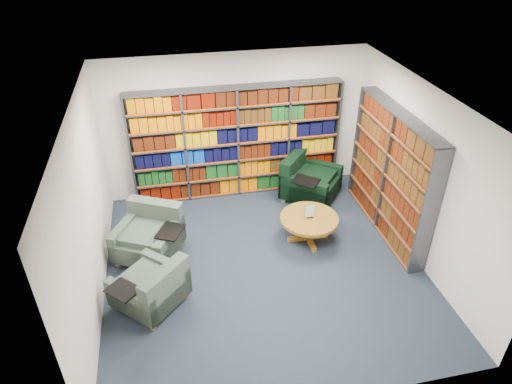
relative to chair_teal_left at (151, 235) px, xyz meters
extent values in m
cube|color=#1B1F31|center=(1.76, -0.74, -0.35)|extent=(5.00, 5.00, 0.01)
cube|color=white|center=(1.76, -0.74, 2.46)|extent=(5.00, 5.00, 0.01)
cube|color=silver|center=(1.76, 1.77, 1.06)|extent=(5.00, 0.01, 2.80)
cube|color=silver|center=(1.76, -3.24, 1.06)|extent=(5.00, 0.01, 2.80)
cube|color=silver|center=(-0.75, -0.74, 1.06)|extent=(0.01, 5.00, 2.80)
cube|color=silver|center=(4.26, -0.74, 1.06)|extent=(0.01, 5.00, 2.80)
cube|color=#47494F|center=(1.76, 1.60, 0.76)|extent=(4.00, 0.28, 2.20)
cube|color=silver|center=(1.76, 1.73, 0.76)|extent=(4.00, 0.02, 2.20)
cube|color=#D84C0A|center=(1.76, 1.47, 0.76)|extent=(4.00, 0.01, 2.20)
cube|color=#570D00|center=(1.76, 1.60, -0.17)|extent=(3.88, 0.21, 0.29)
cube|color=#0F3C14|center=(1.76, 1.60, 0.20)|extent=(3.88, 0.21, 0.29)
cube|color=black|center=(1.76, 1.60, 0.57)|extent=(3.88, 0.21, 0.29)
cube|color=#3E1405|center=(1.76, 1.60, 0.93)|extent=(3.88, 0.21, 0.29)
cube|color=#CC5F00|center=(1.76, 1.60, 1.30)|extent=(3.88, 0.21, 0.29)
cube|color=#CC5F00|center=(1.76, 1.60, 1.67)|extent=(3.88, 0.21, 0.29)
cube|color=#47494F|center=(4.10, -0.14, 0.76)|extent=(0.28, 2.50, 2.20)
cube|color=silver|center=(4.23, -0.14, 0.76)|extent=(0.02, 2.50, 2.20)
cube|color=#D84C0A|center=(3.97, -0.14, 0.76)|extent=(0.02, 2.50, 2.20)
cube|color=#3E1405|center=(4.10, -0.14, -0.17)|extent=(0.21, 2.38, 0.29)
cube|color=#3E1405|center=(4.10, -0.14, 0.20)|extent=(0.21, 2.38, 0.29)
cube|color=#3F2309|center=(4.10, -0.14, 0.57)|extent=(0.21, 2.38, 0.29)
cube|color=#3E1405|center=(4.10, -0.14, 0.93)|extent=(0.21, 2.38, 0.29)
cube|color=#3F2309|center=(4.10, -0.14, 1.30)|extent=(0.21, 2.38, 0.29)
cube|color=#3E1405|center=(4.10, -0.14, 1.67)|extent=(0.21, 2.38, 0.29)
cube|color=#102C3F|center=(-0.04, -0.08, -0.07)|extent=(1.26, 1.26, 0.33)
cube|color=#102C3F|center=(0.12, 0.24, 0.13)|extent=(0.93, 0.61, 0.75)
cube|color=#102C3F|center=(-0.40, 0.10, 0.01)|extent=(0.55, 0.90, 0.50)
cube|color=#102C3F|center=(0.31, -0.26, 0.01)|extent=(0.55, 0.90, 0.50)
cube|color=black|center=(0.33, -0.33, 0.28)|extent=(0.52, 0.57, 0.03)
cube|color=olive|center=(-0.56, -0.25, -0.29)|extent=(0.10, 0.10, 0.10)
cube|color=olive|center=(0.12, -0.60, -0.29)|extent=(0.10, 0.10, 0.10)
cube|color=olive|center=(-0.21, 0.44, -0.29)|extent=(0.10, 0.10, 0.10)
cube|color=olive|center=(0.47, 0.09, -0.29)|extent=(0.10, 0.10, 0.10)
cube|color=black|center=(3.12, 1.06, -0.06)|extent=(1.36, 1.36, 0.34)
cube|color=black|center=(2.83, 1.30, 0.15)|extent=(0.78, 0.88, 0.77)
cube|color=black|center=(2.86, 0.75, 0.02)|extent=(0.84, 0.73, 0.51)
cube|color=black|center=(3.38, 1.37, 0.02)|extent=(0.84, 0.73, 0.51)
cube|color=black|center=(2.87, 0.67, 0.30)|extent=(0.60, 0.58, 0.03)
cube|color=olive|center=(3.17, 0.50, -0.29)|extent=(0.11, 0.11, 0.11)
cube|color=olive|center=(3.68, 1.11, -0.29)|extent=(0.11, 0.11, 0.11)
cube|color=olive|center=(2.56, 1.01, -0.29)|extent=(0.11, 0.11, 0.11)
cube|color=olive|center=(3.07, 1.62, -0.29)|extent=(0.11, 0.11, 0.11)
cube|color=#102C3F|center=(-0.04, -1.19, -0.09)|extent=(1.22, 1.22, 0.31)
cube|color=#102C3F|center=(0.20, -1.42, 0.10)|extent=(0.74, 0.75, 0.69)
cube|color=#102C3F|center=(0.21, -0.93, -0.02)|extent=(0.71, 0.70, 0.46)
cube|color=#102C3F|center=(-0.30, -1.45, -0.02)|extent=(0.71, 0.70, 0.46)
cube|color=black|center=(-0.37, -1.45, 0.23)|extent=(0.53, 0.53, 0.02)
cube|color=olive|center=(-0.05, -0.69, -0.30)|extent=(0.09, 0.09, 0.10)
cube|color=olive|center=(-0.55, -1.20, -0.30)|extent=(0.09, 0.09, 0.10)
cube|color=olive|center=(0.46, -1.18, -0.30)|extent=(0.09, 0.09, 0.10)
cube|color=olive|center=(-0.04, -1.69, -0.30)|extent=(0.09, 0.09, 0.10)
cylinder|color=olive|center=(2.67, -0.23, 0.10)|extent=(1.00, 1.00, 0.06)
cylinder|color=olive|center=(2.67, -0.23, -0.12)|extent=(0.13, 0.13, 0.40)
cube|color=olive|center=(2.67, -0.23, -0.30)|extent=(0.72, 0.09, 0.07)
cube|color=olive|center=(2.67, -0.23, -0.30)|extent=(0.09, 0.72, 0.07)
cube|color=black|center=(2.67, -0.23, 0.13)|extent=(0.11, 0.06, 0.01)
cube|color=white|center=(2.67, -0.23, 0.25)|extent=(0.16, 0.01, 0.22)
cube|color=#145926|center=(2.67, -0.22, 0.25)|extent=(0.17, 0.00, 0.24)
camera|label=1|loc=(0.46, -6.22, 4.65)|focal=32.00mm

